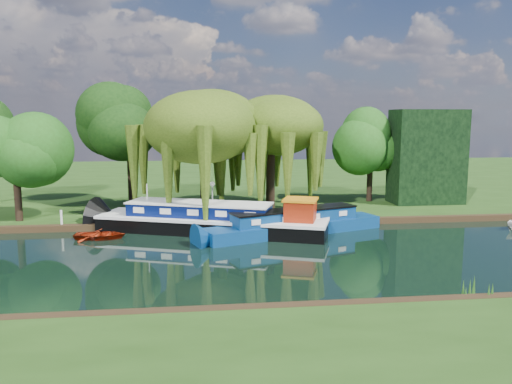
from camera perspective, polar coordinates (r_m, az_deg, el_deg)
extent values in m
plane|color=black|center=(27.85, -5.30, -7.72)|extent=(120.00, 120.00, 0.00)
cube|color=#1C380F|center=(61.21, -6.13, 1.37)|extent=(120.00, 52.00, 0.45)
cube|color=black|center=(34.31, -5.09, -3.94)|extent=(15.93, 8.60, 1.05)
cube|color=silver|center=(34.18, -5.11, -2.95)|extent=(16.04, 8.69, 0.19)
cube|color=#061247|center=(34.36, -6.50, -2.03)|extent=(10.00, 5.66, 0.83)
cube|color=silver|center=(34.28, -6.51, -1.26)|extent=(10.22, 5.88, 0.10)
cube|color=maroon|center=(32.67, 5.10, -2.12)|extent=(2.45, 2.45, 1.31)
cube|color=orange|center=(32.55, 5.12, -0.87)|extent=(2.73, 2.73, 0.14)
cylinder|color=silver|center=(35.71, -12.32, -0.74)|extent=(0.09, 0.09, 2.09)
cube|color=navy|center=(33.75, 4.48, -4.22)|extent=(12.67, 6.30, 0.95)
cube|color=navy|center=(33.57, 4.50, -2.76)|extent=(8.91, 4.51, 0.79)
cube|color=black|center=(33.48, 4.51, -2.01)|extent=(9.04, 4.64, 0.11)
cube|color=silver|center=(31.28, 0.02, -3.49)|extent=(0.62, 0.26, 0.34)
cube|color=silver|center=(32.32, 3.55, -3.12)|extent=(0.62, 0.26, 0.34)
cube|color=silver|center=(33.47, 6.85, -2.76)|extent=(0.62, 0.26, 0.34)
cube|color=silver|center=(34.72, 9.93, -2.42)|extent=(0.62, 0.26, 0.34)
imported|color=maroon|center=(33.97, -17.38, -5.11)|extent=(3.40, 2.54, 0.67)
cylinder|color=black|center=(37.96, -5.89, 1.42)|extent=(0.69, 0.69, 5.33)
ellipsoid|color=#31480F|center=(37.68, -5.98, 7.24)|extent=(7.45, 7.45, 4.81)
cylinder|color=black|center=(39.67, 1.66, 1.48)|extent=(0.70, 0.70, 4.95)
ellipsoid|color=#31480F|center=(39.39, 1.69, 6.65)|extent=(6.76, 6.76, 4.37)
cylinder|color=black|center=(39.19, -25.66, 1.07)|extent=(0.48, 0.48, 5.64)
ellipsoid|color=#1E4812|center=(38.99, -25.88, 4.44)|extent=(4.62, 4.62, 4.62)
cylinder|color=black|center=(43.86, -14.11, 3.34)|extent=(0.70, 0.70, 7.14)
ellipsoid|color=black|center=(43.71, -14.25, 7.15)|extent=(5.71, 5.71, 5.71)
cylinder|color=black|center=(45.03, 12.89, 2.40)|extent=(0.48, 0.48, 5.40)
ellipsoid|color=#1E4812|center=(44.86, 12.99, 5.20)|extent=(4.32, 4.32, 4.32)
cube|color=black|center=(45.33, 18.94, 3.84)|extent=(6.00, 3.00, 8.00)
cylinder|color=silver|center=(37.78, -4.99, -1.00)|extent=(0.10, 0.10, 2.20)
sphere|color=white|center=(37.59, -5.01, 0.92)|extent=(0.36, 0.36, 0.36)
cylinder|color=silver|center=(37.02, -21.36, -2.70)|extent=(0.16, 0.16, 1.00)
cylinder|color=silver|center=(35.96, -12.06, -2.62)|extent=(0.16, 0.16, 1.00)
cylinder|color=silver|center=(35.98, -0.88, -2.42)|extent=(0.16, 0.16, 1.00)
cylinder|color=silver|center=(37.06, 8.39, -2.19)|extent=(0.16, 0.16, 1.00)
cone|color=#1B4D14|center=(23.43, 23.72, -10.17)|extent=(1.20, 1.20, 1.10)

